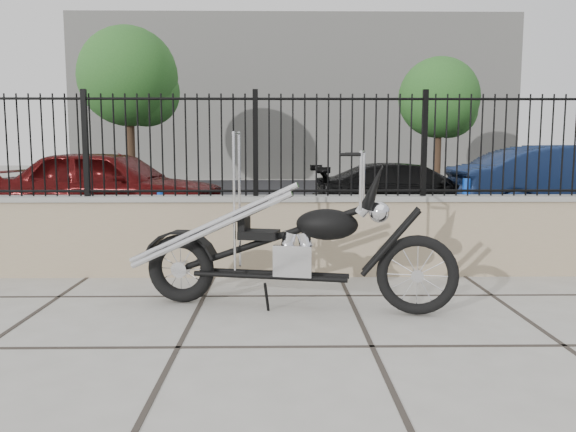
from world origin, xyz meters
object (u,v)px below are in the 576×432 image
Objects in this scene: car_red at (111,187)px; car_black at (410,192)px; chopper_motorcycle at (288,220)px; car_blue at (572,184)px.

car_black is at bearing -73.70° from car_red.
chopper_motorcycle is 0.59× the size of car_blue.
chopper_motorcycle reaches higher than car_blue.
chopper_motorcycle is at bearing -140.45° from car_red.
chopper_motorcycle is 7.14m from car_black.
chopper_motorcycle is 8.42m from car_blue.
car_red is (-3.43, 5.84, -0.09)m from chopper_motorcycle.
car_red reaches higher than car_black.
car_blue is at bearing -102.36° from car_black.
chopper_motorcycle reaches higher than car_black.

